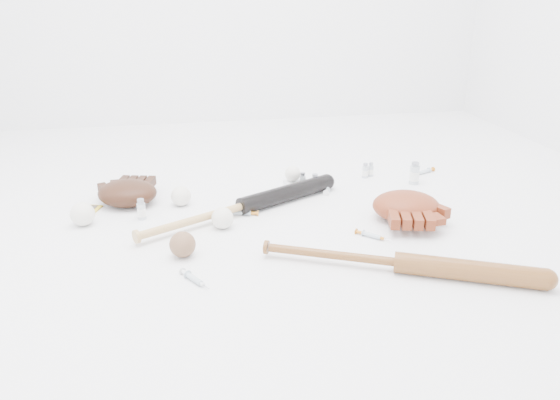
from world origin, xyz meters
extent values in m
plane|color=white|center=(0.00, 0.00, 0.00)|extent=(3.00, 3.00, 0.00)
cube|color=yellow|center=(-0.70, 0.20, 0.00)|extent=(0.09, 0.11, 0.01)
cube|color=white|center=(0.09, 0.28, 0.02)|extent=(0.07, 0.07, 0.04)
sphere|color=white|center=(0.09, 0.28, 0.07)|extent=(0.06, 0.06, 0.06)
sphere|color=white|center=(-0.70, 0.07, 0.04)|extent=(0.08, 0.08, 0.08)
sphere|color=white|center=(-0.36, 0.19, 0.04)|extent=(0.07, 0.07, 0.07)
sphere|color=white|center=(-0.23, -0.05, 0.04)|extent=(0.08, 0.08, 0.08)
sphere|color=brown|center=(-0.37, -0.23, 0.04)|extent=(0.08, 0.08, 0.08)
cylinder|color=silver|center=(0.13, 0.28, 0.03)|extent=(0.03, 0.03, 0.07)
cylinder|color=silver|center=(0.43, 0.36, 0.03)|extent=(0.03, 0.03, 0.06)
cylinder|color=silver|center=(0.17, 0.24, 0.04)|extent=(0.03, 0.03, 0.07)
cylinder|color=silver|center=(0.60, 0.24, 0.05)|extent=(0.04, 0.04, 0.09)
cylinder|color=silver|center=(-0.50, 0.08, 0.04)|extent=(0.03, 0.03, 0.08)
cylinder|color=silver|center=(0.46, 0.37, 0.03)|extent=(0.02, 0.02, 0.06)
camera|label=1|loc=(-0.35, -1.76, 0.79)|focal=35.00mm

